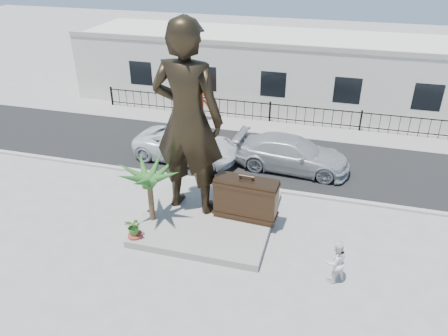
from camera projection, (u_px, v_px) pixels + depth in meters
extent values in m
plane|color=#9E9991|center=(210.00, 244.00, 16.86)|extent=(100.00, 100.00, 0.00)
cube|color=black|center=(254.00, 154.00, 23.63)|extent=(40.00, 7.00, 0.01)
cube|color=#A5A399|center=(238.00, 185.00, 20.64)|extent=(40.00, 0.25, 0.12)
cube|color=#9E9991|center=(267.00, 126.00, 27.01)|extent=(40.00, 2.50, 0.02)
cube|color=gray|center=(209.00, 217.00, 18.18)|extent=(5.20, 5.20, 0.30)
cube|color=black|center=(270.00, 112.00, 27.40)|extent=(22.00, 0.10, 1.20)
cube|color=silver|center=(282.00, 69.00, 30.19)|extent=(28.00, 7.00, 4.40)
imported|color=black|center=(188.00, 120.00, 16.80)|extent=(2.99, 2.08, 7.86)
cube|color=#332215|center=(246.00, 199.00, 17.52)|extent=(2.56, 0.95, 1.77)
imported|color=white|center=(336.00, 262.00, 14.74)|extent=(1.01, 0.96, 1.64)
imported|color=silver|center=(187.00, 145.00, 22.81)|extent=(5.73, 2.96, 1.54)
imported|color=#A5A8A9|center=(292.00, 154.00, 21.81)|extent=(5.86, 2.68, 1.66)
imported|color=#E63E0C|center=(200.00, 105.00, 27.33)|extent=(1.49, 1.21, 2.01)
cylinder|color=#A0332A|center=(136.00, 238.00, 16.85)|extent=(0.56, 0.56, 0.40)
imported|color=#366D23|center=(134.00, 227.00, 16.58)|extent=(0.78, 0.72, 0.72)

